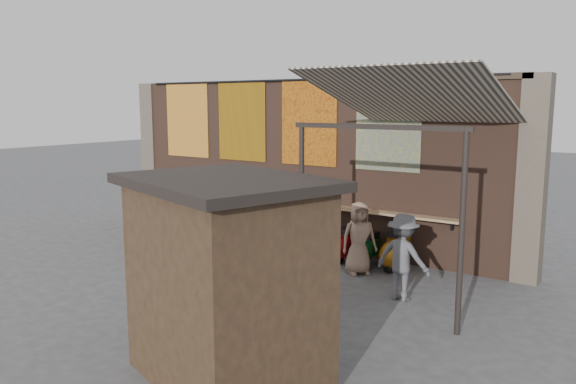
# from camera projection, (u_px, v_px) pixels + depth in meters

# --- Properties ---
(ground) EXTENTS (70.00, 70.00, 0.00)m
(ground) POSITION_uv_depth(u_px,v_px,m) (232.00, 271.00, 11.67)
(ground) COLOR #474749
(ground) RESTS_ON ground
(brick_wall) EXTENTS (10.00, 0.40, 4.00)m
(brick_wall) POSITION_uv_depth(u_px,v_px,m) (303.00, 164.00, 13.56)
(brick_wall) COLOR brown
(brick_wall) RESTS_ON ground
(pier_left) EXTENTS (0.50, 0.50, 4.00)m
(pier_left) POSITION_uv_depth(u_px,v_px,m) (154.00, 153.00, 16.46)
(pier_left) COLOR #4C4238
(pier_left) RESTS_ON ground
(pier_right) EXTENTS (0.50, 0.50, 4.00)m
(pier_right) POSITION_uv_depth(u_px,v_px,m) (532.00, 180.00, 10.67)
(pier_right) COLOR #4C4238
(pier_right) RESTS_ON ground
(eating_counter) EXTENTS (8.00, 0.32, 0.05)m
(eating_counter) POSITION_uv_depth(u_px,v_px,m) (294.00, 202.00, 13.40)
(eating_counter) COLOR #9E7A51
(eating_counter) RESTS_ON brick_wall
(shelf_box) EXTENTS (0.59, 0.30, 0.27)m
(shelf_box) POSITION_uv_depth(u_px,v_px,m) (257.00, 192.00, 13.96)
(shelf_box) COLOR white
(shelf_box) RESTS_ON eating_counter
(tapestry_redgold) EXTENTS (1.50, 0.02, 2.00)m
(tapestry_redgold) POSITION_uv_depth(u_px,v_px,m) (187.00, 120.00, 15.23)
(tapestry_redgold) COLOR maroon
(tapestry_redgold) RESTS_ON brick_wall
(tapestry_sun) EXTENTS (1.50, 0.02, 2.00)m
(tapestry_sun) POSITION_uv_depth(u_px,v_px,m) (242.00, 121.00, 14.17)
(tapestry_sun) COLOR orange
(tapestry_sun) RESTS_ON brick_wall
(tapestry_orange) EXTENTS (1.50, 0.02, 2.00)m
(tapestry_orange) POSITION_uv_depth(u_px,v_px,m) (309.00, 123.00, 13.06)
(tapestry_orange) COLOR #AF6115
(tapestry_orange) RESTS_ON brick_wall
(tapestry_multi) EXTENTS (1.50, 0.02, 2.00)m
(tapestry_multi) POSITION_uv_depth(u_px,v_px,m) (388.00, 124.00, 11.95)
(tapestry_multi) COLOR navy
(tapestry_multi) RESTS_ON brick_wall
(hang_rail) EXTENTS (9.50, 0.06, 0.06)m
(hang_rail) POSITION_uv_depth(u_px,v_px,m) (298.00, 80.00, 13.07)
(hang_rail) COLOR black
(hang_rail) RESTS_ON brick_wall
(scooter_stool_0) EXTENTS (0.37, 0.82, 0.78)m
(scooter_stool_0) POSITION_uv_depth(u_px,v_px,m) (196.00, 220.00, 14.87)
(scooter_stool_0) COLOR #1C1654
(scooter_stool_0) RESTS_ON ground
(scooter_stool_1) EXTENTS (0.36, 0.81, 0.77)m
(scooter_stool_1) POSITION_uv_depth(u_px,v_px,m) (213.00, 222.00, 14.57)
(scooter_stool_1) COLOR #186038
(scooter_stool_1) RESTS_ON ground
(scooter_stool_2) EXTENTS (0.37, 0.83, 0.79)m
(scooter_stool_2) POSITION_uv_depth(u_px,v_px,m) (232.00, 225.00, 14.17)
(scooter_stool_2) COLOR black
(scooter_stool_2) RESTS_ON ground
(scooter_stool_3) EXTENTS (0.36, 0.80, 0.76)m
(scooter_stool_3) POSITION_uv_depth(u_px,v_px,m) (252.00, 229.00, 13.76)
(scooter_stool_3) COLOR navy
(scooter_stool_3) RESTS_ON ground
(scooter_stool_4) EXTENTS (0.39, 0.88, 0.83)m
(scooter_stool_4) POSITION_uv_depth(u_px,v_px,m) (272.00, 230.00, 13.50)
(scooter_stool_4) COLOR #1B0D98
(scooter_stool_4) RESTS_ON ground
(scooter_stool_5) EXTENTS (0.38, 0.85, 0.80)m
(scooter_stool_5) POSITION_uv_depth(u_px,v_px,m) (297.00, 235.00, 13.09)
(scooter_stool_5) COLOR black
(scooter_stool_5) RESTS_ON ground
(scooter_stool_6) EXTENTS (0.33, 0.73, 0.70)m
(scooter_stool_6) POSITION_uv_depth(u_px,v_px,m) (319.00, 241.00, 12.73)
(scooter_stool_6) COLOR maroon
(scooter_stool_6) RESTS_ON ground
(scooter_stool_7) EXTENTS (0.34, 0.76, 0.73)m
(scooter_stool_7) POSITION_uv_depth(u_px,v_px,m) (344.00, 245.00, 12.34)
(scooter_stool_7) COLOR #B60E13
(scooter_stool_7) RESTS_ON ground
(scooter_stool_8) EXTENTS (0.33, 0.74, 0.70)m
(scooter_stool_8) POSITION_uv_depth(u_px,v_px,m) (368.00, 249.00, 12.02)
(scooter_stool_8) COLOR #105023
(scooter_stool_8) RESTS_ON ground
(scooter_stool_9) EXTENTS (0.40, 0.89, 0.84)m
(scooter_stool_9) POSITION_uv_depth(u_px,v_px,m) (396.00, 250.00, 11.70)
(scooter_stool_9) COLOR #97540D
(scooter_stool_9) RESTS_ON ground
(diner_left) EXTENTS (0.65, 0.51, 1.56)m
(diner_left) POSITION_uv_depth(u_px,v_px,m) (197.00, 210.00, 14.12)
(diner_left) COLOR #8CA7CC
(diner_left) RESTS_ON ground
(diner_right) EXTENTS (0.89, 0.80, 1.51)m
(diner_right) POSITION_uv_depth(u_px,v_px,m) (221.00, 210.00, 14.32)
(diner_right) COLOR #281F26
(diner_right) RESTS_ON ground
(shopper_navy) EXTENTS (1.06, 0.91, 1.71)m
(shopper_navy) POSITION_uv_depth(u_px,v_px,m) (308.00, 253.00, 9.83)
(shopper_navy) COLOR #171933
(shopper_navy) RESTS_ON ground
(shopper_grey) EXTENTS (1.05, 0.66, 1.55)m
(shopper_grey) POSITION_uv_depth(u_px,v_px,m) (403.00, 257.00, 9.84)
(shopper_grey) COLOR #55555A
(shopper_grey) RESTS_ON ground
(shopper_tan) EXTENTS (0.84, 0.85, 1.49)m
(shopper_tan) POSITION_uv_depth(u_px,v_px,m) (359.00, 238.00, 11.36)
(shopper_tan) COLOR #95745F
(shopper_tan) RESTS_ON ground
(market_stall) EXTENTS (2.67, 2.31, 2.45)m
(market_stall) POSITION_uv_depth(u_px,v_px,m) (227.00, 285.00, 6.93)
(market_stall) COLOR black
(market_stall) RESTS_ON ground
(stall_roof) EXTENTS (3.01, 2.63, 0.12)m
(stall_roof) POSITION_uv_depth(u_px,v_px,m) (225.00, 182.00, 6.73)
(stall_roof) COLOR black
(stall_roof) RESTS_ON market_stall
(stall_sign) EXTENTS (1.15, 0.41, 0.50)m
(stall_sign) POSITION_uv_depth(u_px,v_px,m) (283.00, 232.00, 7.37)
(stall_sign) COLOR gold
(stall_sign) RESTS_ON market_stall
(stall_shelf) EXTENTS (1.82, 0.67, 0.06)m
(stall_shelf) POSITION_uv_depth(u_px,v_px,m) (283.00, 296.00, 7.51)
(stall_shelf) COLOR #473321
(stall_shelf) RESTS_ON market_stall
(awning_canvas) EXTENTS (3.20, 3.28, 0.97)m
(awning_canvas) POSITION_uv_depth(u_px,v_px,m) (414.00, 97.00, 9.90)
(awning_canvas) COLOR beige
(awning_canvas) RESTS_ON brick_wall
(awning_ledger) EXTENTS (3.30, 0.08, 0.12)m
(awning_ledger) POSITION_uv_depth(u_px,v_px,m) (445.00, 77.00, 11.14)
(awning_ledger) COLOR #33261C
(awning_ledger) RESTS_ON brick_wall
(awning_header) EXTENTS (3.00, 0.08, 0.08)m
(awning_header) POSITION_uv_depth(u_px,v_px,m) (377.00, 127.00, 8.75)
(awning_header) COLOR black
(awning_header) RESTS_ON awning_post_left
(awning_post_left) EXTENTS (0.09, 0.09, 3.10)m
(awning_post_left) POSITION_uv_depth(u_px,v_px,m) (301.00, 213.00, 9.77)
(awning_post_left) COLOR black
(awning_post_left) RESTS_ON ground
(awning_post_right) EXTENTS (0.09, 0.09, 3.10)m
(awning_post_right) POSITION_uv_depth(u_px,v_px,m) (462.00, 234.00, 8.21)
(awning_post_right) COLOR black
(awning_post_right) RESTS_ON ground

